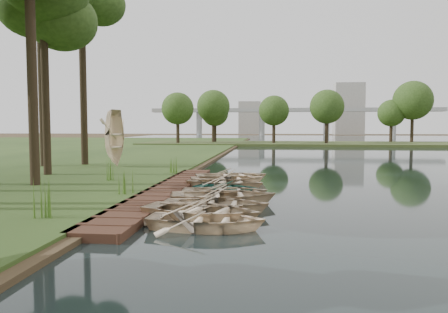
# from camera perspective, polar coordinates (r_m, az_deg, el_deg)

# --- Properties ---
(ground) EXTENTS (300.00, 300.00, 0.00)m
(ground) POSITION_cam_1_polar(r_m,az_deg,el_deg) (18.78, -2.83, -5.16)
(ground) COLOR #3D2F1D
(boardwalk) EXTENTS (1.60, 16.00, 0.30)m
(boardwalk) POSITION_cam_1_polar(r_m,az_deg,el_deg) (19.07, -7.60, -4.59)
(boardwalk) COLOR #3A2116
(boardwalk) RESTS_ON ground
(peninsula) EXTENTS (50.00, 14.00, 0.45)m
(peninsula) POSITION_cam_1_polar(r_m,az_deg,el_deg) (68.56, 10.42, 1.62)
(peninsula) COLOR #39461F
(peninsula) RESTS_ON ground
(far_trees) EXTENTS (45.60, 5.60, 8.80)m
(far_trees) POSITION_cam_1_polar(r_m,az_deg,el_deg) (68.42, 7.68, 6.84)
(far_trees) COLOR black
(far_trees) RESTS_ON peninsula
(bridge) EXTENTS (95.90, 4.00, 8.60)m
(bridge) POSITION_cam_1_polar(r_m,az_deg,el_deg) (138.69, 10.09, 5.63)
(bridge) COLOR #A5A5A0
(bridge) RESTS_ON ground
(building_a) EXTENTS (10.00, 8.00, 18.00)m
(building_a) POSITION_cam_1_polar(r_m,az_deg,el_deg) (160.73, 15.94, 5.99)
(building_a) COLOR #A5A5A0
(building_a) RESTS_ON ground
(building_b) EXTENTS (8.00, 8.00, 12.00)m
(building_b) POSITION_cam_1_polar(r_m,az_deg,el_deg) (163.53, 3.39, 5.05)
(building_b) COLOR #A5A5A0
(building_b) RESTS_ON ground
(rowboat_0) EXTENTS (3.52, 2.61, 0.70)m
(rowboat_0) POSITION_cam_1_polar(r_m,az_deg,el_deg) (12.51, -2.33, -7.93)
(rowboat_0) COLOR beige
(rowboat_0) RESTS_ON water
(rowboat_1) EXTENTS (4.37, 3.59, 0.79)m
(rowboat_1) POSITION_cam_1_polar(r_m,az_deg,el_deg) (13.61, -2.95, -6.78)
(rowboat_1) COLOR beige
(rowboat_1) RESTS_ON water
(rowboat_2) EXTENTS (3.68, 2.67, 0.75)m
(rowboat_2) POSITION_cam_1_polar(r_m,az_deg,el_deg) (14.80, -1.05, -5.97)
(rowboat_2) COLOR beige
(rowboat_2) RESTS_ON water
(rowboat_3) EXTENTS (4.35, 3.41, 0.82)m
(rowboat_3) POSITION_cam_1_polar(r_m,az_deg,el_deg) (16.35, -0.02, -4.90)
(rowboat_3) COLOR beige
(rowboat_3) RESTS_ON water
(rowboat_4) EXTENTS (3.69, 2.79, 0.72)m
(rowboat_4) POSITION_cam_1_polar(r_m,az_deg,el_deg) (17.78, 0.14, -4.34)
(rowboat_4) COLOR beige
(rowboat_4) RESTS_ON water
(rowboat_5) EXTENTS (3.63, 3.07, 0.64)m
(rowboat_5) POSITION_cam_1_polar(r_m,az_deg,el_deg) (18.85, 0.57, -3.98)
(rowboat_5) COLOR teal
(rowboat_5) RESTS_ON water
(rowboat_6) EXTENTS (4.08, 3.29, 0.75)m
(rowboat_6) POSITION_cam_1_polar(r_m,az_deg,el_deg) (20.34, 0.18, -3.24)
(rowboat_6) COLOR beige
(rowboat_6) RESTS_ON water
(rowboat_7) EXTENTS (4.23, 3.51, 0.76)m
(rowboat_7) POSITION_cam_1_polar(r_m,az_deg,el_deg) (21.72, 0.47, -2.77)
(rowboat_7) COLOR beige
(rowboat_7) RESTS_ON water
(rowboat_8) EXTENTS (4.42, 3.69, 0.79)m
(rowboat_8) POSITION_cam_1_polar(r_m,az_deg,el_deg) (22.92, 1.02, -2.37)
(rowboat_8) COLOR beige
(rowboat_8) RESTS_ON water
(stored_rowboat) EXTENTS (4.29, 3.49, 0.78)m
(stored_rowboat) POSITION_cam_1_polar(r_m,az_deg,el_deg) (29.82, -13.95, -0.54)
(stored_rowboat) COLOR beige
(stored_rowboat) RESTS_ON bank
(tree_4) EXTENTS (4.65, 4.65, 11.32)m
(tree_4) POSITION_cam_1_polar(r_m,az_deg,el_deg) (26.86, -22.57, 17.85)
(tree_4) COLOR black
(tree_4) RESTS_ON bank
(reeds_0) EXTENTS (0.60, 0.60, 1.13)m
(reeds_0) POSITION_cam_1_polar(r_m,az_deg,el_deg) (13.87, -22.46, -5.10)
(reeds_0) COLOR #3F661E
(reeds_0) RESTS_ON bank
(reeds_1) EXTENTS (0.60, 0.60, 0.87)m
(reeds_1) POSITION_cam_1_polar(r_m,az_deg,el_deg) (17.87, -12.62, -3.33)
(reeds_1) COLOR #3F661E
(reeds_1) RESTS_ON bank
(reeds_2) EXTENTS (0.60, 0.60, 1.02)m
(reeds_2) POSITION_cam_1_polar(r_m,az_deg,el_deg) (22.35, -14.84, -1.72)
(reeds_2) COLOR #3F661E
(reeds_2) RESTS_ON bank
(reeds_3) EXTENTS (0.60, 0.60, 0.90)m
(reeds_3) POSITION_cam_1_polar(r_m,az_deg,el_deg) (25.02, -6.57, -1.15)
(reeds_3) COLOR #3F661E
(reeds_3) RESTS_ON bank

